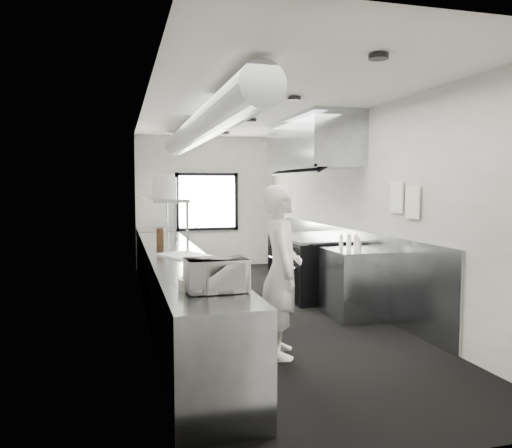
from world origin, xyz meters
TOP-DOWN VIEW (x-y plane):
  - floor at (0.00, 0.00)m, footprint 3.00×8.00m
  - ceiling at (0.00, 0.00)m, footprint 3.00×8.00m
  - wall_back at (0.00, 4.00)m, footprint 3.00×0.02m
  - wall_front at (0.00, -4.00)m, footprint 3.00×0.02m
  - wall_left at (-1.50, 0.00)m, footprint 0.02×8.00m
  - wall_right at (1.50, 0.00)m, footprint 0.02×8.00m
  - wall_cladding at (1.48, 0.30)m, footprint 0.03×5.50m
  - hvac_duct at (-0.70, 0.40)m, footprint 0.40×6.40m
  - service_window at (0.00, 3.96)m, footprint 1.36×0.05m
  - exhaust_hood at (1.10, 0.70)m, footprint 0.81×2.20m
  - prep_counter at (-1.15, -0.50)m, footprint 0.70×6.00m
  - pass_shelf at (-1.19, 1.00)m, footprint 0.45×3.00m
  - range at (1.04, 0.70)m, footprint 0.88×1.60m
  - bottle_station at (1.15, -0.70)m, footprint 0.65×0.80m
  - far_work_table at (-1.15, 3.20)m, footprint 0.70×1.20m
  - notice_sheet_a at (1.47, -1.20)m, footprint 0.02×0.28m
  - notice_sheet_b at (1.47, -1.55)m, footprint 0.02×0.28m
  - line_cook at (-0.24, -1.89)m, footprint 0.54×0.71m
  - microwave at (-1.09, -2.80)m, footprint 0.46×0.36m
  - deli_tub_a at (-1.32, -2.68)m, footprint 0.16×0.16m
  - deli_tub_b at (-1.28, -2.60)m, footprint 0.16×0.16m
  - newspaper at (-0.96, -1.83)m, footprint 0.37×0.43m
  - small_plate at (-1.05, -1.49)m, footprint 0.19×0.19m
  - pastry at (-1.05, -1.49)m, footprint 0.08×0.08m
  - cutting_board at (-1.08, -0.70)m, footprint 0.64×0.72m
  - knife_block at (-1.26, 0.54)m, footprint 0.13×0.23m
  - plate_stack_a at (-1.18, 0.20)m, footprint 0.32×0.32m
  - plate_stack_b at (-1.18, 0.58)m, footprint 0.32×0.32m
  - plate_stack_c at (-1.20, 1.31)m, footprint 0.28×0.28m
  - plate_stack_d at (-1.18, 1.73)m, footprint 0.24×0.24m
  - squeeze_bottle_a at (1.06, -1.03)m, footprint 0.07×0.07m
  - squeeze_bottle_b at (1.13, -0.81)m, footprint 0.07×0.07m
  - squeeze_bottle_c at (1.09, -0.68)m, footprint 0.07×0.07m
  - squeeze_bottle_d at (1.13, -0.60)m, footprint 0.08×0.08m
  - squeeze_bottle_e at (1.12, -0.39)m, footprint 0.06×0.06m

SIDE VIEW (x-z plane):
  - floor at x=0.00m, z-range -0.01..0.01m
  - prep_counter at x=-1.15m, z-range 0.00..0.90m
  - bottle_station at x=1.15m, z-range 0.00..0.90m
  - far_work_table at x=-1.15m, z-range 0.00..0.90m
  - range at x=1.04m, z-range 0.00..0.94m
  - wall_cladding at x=1.48m, z-range 0.00..1.10m
  - line_cook at x=-0.24m, z-range 0.00..1.75m
  - newspaper at x=-0.96m, z-range 0.90..0.91m
  - small_plate at x=-1.05m, z-range 0.90..0.91m
  - cutting_board at x=-1.08m, z-range 0.90..0.92m
  - deli_tub_a at x=-1.32m, z-range 0.90..0.99m
  - deli_tub_b at x=-1.28m, z-range 0.90..0.99m
  - pastry at x=-1.05m, z-range 0.91..1.00m
  - squeeze_bottle_a at x=1.06m, z-range 0.90..1.06m
  - squeeze_bottle_e at x=1.12m, z-range 0.90..1.06m
  - squeeze_bottle_c at x=1.09m, z-range 0.90..1.08m
  - squeeze_bottle_d at x=1.13m, z-range 0.90..1.09m
  - squeeze_bottle_b at x=1.13m, z-range 0.90..1.09m
  - knife_block at x=-1.26m, z-range 0.90..1.14m
  - microwave at x=-1.09m, z-range 0.90..1.17m
  - service_window at x=0.00m, z-range 0.77..2.02m
  - wall_back at x=0.00m, z-range 0.00..2.80m
  - wall_front at x=0.00m, z-range 0.00..2.80m
  - wall_left at x=-1.50m, z-range 0.00..2.80m
  - wall_right at x=1.50m, z-range 0.00..2.80m
  - pass_shelf at x=-1.19m, z-range 1.20..1.88m
  - notice_sheet_b at x=1.47m, z-range 1.36..1.74m
  - notice_sheet_a at x=1.47m, z-range 1.41..1.79m
  - plate_stack_a at x=-1.18m, z-range 1.57..1.86m
  - plate_stack_c at x=-1.20m, z-range 1.57..1.90m
  - plate_stack_b at x=-1.18m, z-range 1.57..1.91m
  - plate_stack_d at x=-1.18m, z-range 1.57..1.92m
  - exhaust_hood at x=1.10m, z-range 1.95..2.83m
  - hvac_duct at x=-0.70m, z-range 2.35..2.75m
  - ceiling at x=0.00m, z-range 2.79..2.80m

